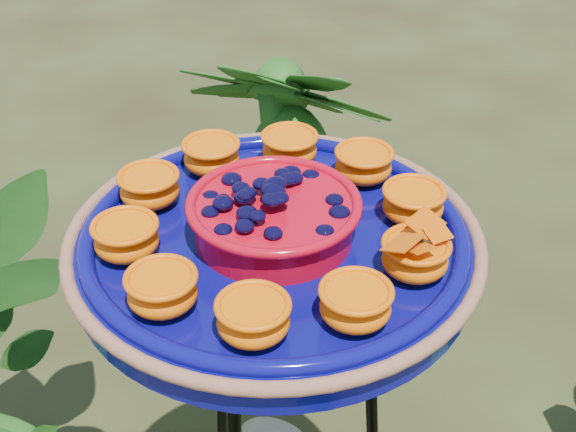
{
  "coord_description": "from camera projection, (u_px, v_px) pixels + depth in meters",
  "views": [
    {
      "loc": [
        -0.69,
        -0.51,
        1.62
      ],
      "look_at": [
        -0.06,
        0.0,
        1.06
      ],
      "focal_mm": 50.0,
      "sensor_mm": 36.0,
      "label": 1
    }
  ],
  "objects": [
    {
      "name": "shrub_back_right",
      "position": [
        290.0,
        206.0,
        2.09
      ],
      "size": [
        0.67,
        0.67,
        0.91
      ],
      "primitive_type": "imported",
      "rotation": [
        0.0,
        0.0,
        1.97
      ],
      "color": "#1E4D14",
      "rests_on": "ground"
    },
    {
      "name": "feeder_dish",
      "position": [
        274.0,
        237.0,
        1.0
      ],
      "size": [
        0.6,
        0.6,
        0.12
      ],
      "rotation": [
        0.0,
        0.0,
        -0.23
      ],
      "color": "#090862",
      "rests_on": "tripod_stand"
    }
  ]
}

